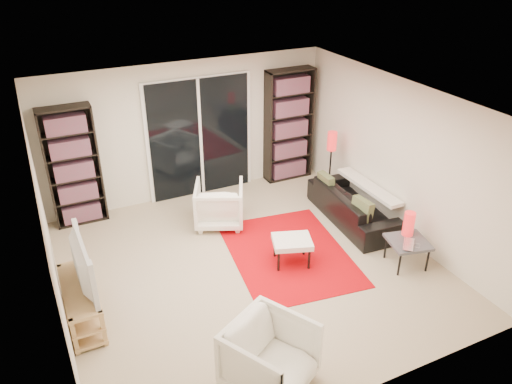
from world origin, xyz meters
TOP-DOWN VIEW (x-y plane):
  - floor at (0.00, 0.00)m, footprint 5.00×5.00m
  - wall_back at (0.00, 2.50)m, footprint 5.00×0.02m
  - wall_front at (0.00, -2.50)m, footprint 5.00×0.02m
  - wall_left at (-2.50, 0.00)m, footprint 0.02×5.00m
  - wall_right at (2.50, 0.00)m, footprint 0.02×5.00m
  - ceiling at (0.00, 0.00)m, footprint 5.00×5.00m
  - sliding_door at (0.20, 2.46)m, footprint 1.92×0.08m
  - bookshelf_left at (-1.95, 2.33)m, footprint 0.80×0.30m
  - bookshelf_right at (1.90, 2.33)m, footprint 0.90×0.30m
  - tv_stand at (-2.30, -0.12)m, footprint 0.38×1.18m
  - tv at (-2.28, -0.12)m, footprint 0.17×1.09m
  - rug at (0.66, 0.03)m, footprint 1.92×2.42m
  - sofa at (2.08, 0.43)m, footprint 0.88×1.94m
  - armchair_back at (0.06, 1.28)m, footprint 1.01×1.02m
  - armchair_front at (-0.68, -1.97)m, footprint 1.10×1.11m
  - ottoman at (0.58, -0.19)m, footprint 0.66×0.59m
  - side_table at (2.04, -0.92)m, footprint 0.64×0.64m
  - laptop at (2.00, -1.05)m, footprint 0.39×0.39m
  - table_lamp at (2.14, -0.78)m, footprint 0.16×0.16m
  - floor_lamp at (2.20, 1.34)m, footprint 0.18×0.18m

SIDE VIEW (x-z plane):
  - floor at x=0.00m, z-range 0.00..0.00m
  - rug at x=0.66m, z-range 0.00..0.01m
  - tv_stand at x=-2.30m, z-range 0.01..0.51m
  - sofa at x=2.08m, z-range 0.00..0.55m
  - ottoman at x=0.58m, z-range 0.14..0.54m
  - armchair_back at x=0.06m, z-range 0.00..0.71m
  - side_table at x=2.04m, z-range 0.16..0.56m
  - armchair_front at x=-0.68m, z-range 0.00..0.75m
  - laptop at x=2.00m, z-range 0.40..0.43m
  - table_lamp at x=2.14m, z-range 0.40..0.75m
  - tv at x=-2.28m, z-range 0.50..1.13m
  - floor_lamp at x=2.20m, z-range 0.30..1.51m
  - bookshelf_left at x=-1.95m, z-range 0.00..1.95m
  - sliding_door at x=0.20m, z-range -0.03..2.13m
  - bookshelf_right at x=1.90m, z-range 0.00..2.10m
  - wall_back at x=0.00m, z-range 0.00..2.40m
  - wall_front at x=0.00m, z-range 0.00..2.40m
  - wall_left at x=-2.50m, z-range 0.00..2.40m
  - wall_right at x=2.50m, z-range 0.00..2.40m
  - ceiling at x=0.00m, z-range 2.39..2.41m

